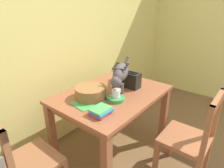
% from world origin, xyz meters
% --- Properties ---
extents(wall_rear, '(5.02, 0.11, 2.50)m').
position_xyz_m(wall_rear, '(-0.00, 2.15, 1.25)').
color(wall_rear, '#E6D573').
rests_on(wall_rear, ground_plane).
extents(dining_table, '(1.17, 0.85, 0.74)m').
position_xyz_m(dining_table, '(-0.00, 1.45, 0.65)').
color(dining_table, '#955234').
rests_on(dining_table, ground_plane).
extents(cat, '(0.65, 0.34, 0.30)m').
position_xyz_m(cat, '(0.08, 1.40, 0.94)').
color(cat, '#524848').
rests_on(cat, dining_table).
extents(saucer_bowl, '(0.17, 0.17, 0.04)m').
position_xyz_m(saucer_bowl, '(-0.11, 1.32, 0.76)').
color(saucer_bowl, '#3C9548').
rests_on(saucer_bowl, dining_table).
extents(coffee_mug, '(0.12, 0.08, 0.08)m').
position_xyz_m(coffee_mug, '(-0.11, 1.32, 0.82)').
color(coffee_mug, white).
rests_on(coffee_mug, saucer_bowl).
extents(magazine, '(0.30, 0.26, 0.01)m').
position_xyz_m(magazine, '(-0.32, 1.49, 0.74)').
color(magazine, green).
rests_on(magazine, dining_table).
extents(book_stack, '(0.18, 0.15, 0.06)m').
position_xyz_m(book_stack, '(-0.39, 1.26, 0.77)').
color(book_stack, '#D2383B').
rests_on(book_stack, dining_table).
extents(wicker_basket, '(0.31, 0.31, 0.12)m').
position_xyz_m(wicker_basket, '(-0.23, 1.54, 0.80)').
color(wicker_basket, olive).
rests_on(wicker_basket, dining_table).
extents(toaster, '(0.12, 0.20, 0.18)m').
position_xyz_m(toaster, '(0.25, 1.38, 0.83)').
color(toaster, black).
rests_on(toaster, dining_table).
extents(wooden_chair_near, '(0.43, 0.43, 0.93)m').
position_xyz_m(wooden_chair_near, '(-0.97, 1.55, 0.46)').
color(wooden_chair_near, '#935A38').
rests_on(wooden_chair_near, ground_plane).
extents(wooden_chair_far, '(0.43, 0.43, 0.93)m').
position_xyz_m(wooden_chair_far, '(0.15, 0.65, 0.46)').
color(wooden_chair_far, '#985735').
rests_on(wooden_chair_far, ground_plane).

